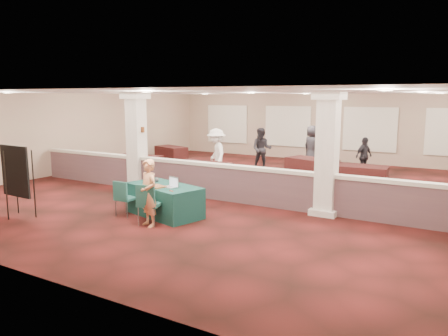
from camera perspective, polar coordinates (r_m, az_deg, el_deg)
The scene contains 33 objects.
ground at distance 14.38m, azimuth 3.41°, elevation -3.06°, with size 16.00×16.00×0.00m, color #4C1413.
wall_back at distance 21.52m, azimuth 13.30°, elevation 5.15°, with size 16.00×0.04×3.20m, color gray.
wall_front at distance 7.96m, azimuth -23.87°, elevation -2.22°, with size 16.00×0.04×3.20m, color gray.
wall_left at distance 19.13m, azimuth -18.43°, elevation 4.42°, with size 0.04×16.00×3.20m, color gray.
ceiling at distance 14.04m, azimuth 3.54°, elevation 9.80°, with size 16.00×16.00×0.02m, color silver.
partition_wall at distance 12.97m, azimuth 0.40°, elevation -1.84°, with size 15.60×0.28×1.10m.
column_left at distance 14.87m, azimuth -11.35°, elevation 3.58°, with size 0.72×0.72×3.20m.
column_right at distance 11.60m, azimuth 13.33°, elevation 1.93°, with size 0.72×0.72×3.20m.
sconce_left at distance 15.03m, azimuth -12.19°, elevation 5.00°, with size 0.12×0.12×0.18m.
sconce_right at distance 14.65m, azimuth -10.58°, elevation 4.95°, with size 0.12×0.12×0.18m.
near_table at distance 11.54m, azimuth -7.82°, elevation -4.19°, with size 2.09×1.04×0.80m, color #103C34.
conf_chair_main at distance 10.65m, azimuth -9.89°, elevation -4.27°, with size 0.61×0.62×1.02m.
conf_chair_side at distance 11.58m, azimuth -12.96°, elevation -3.52°, with size 0.48×0.49×0.94m.
easel_board at distance 12.30m, azimuth -25.59°, elevation -0.48°, with size 1.10×0.56×1.86m.
woman at distance 10.55m, azimuth -9.84°, elevation -3.24°, with size 0.58×0.39×1.62m, color #EB9866.
far_table_front_left at distance 17.74m, azimuth -11.15°, elevation 0.39°, with size 1.86×0.93×0.75m, color black.
far_table_front_center at distance 15.54m, azimuth -2.63°, elevation -0.64°, with size 1.92×0.96×0.78m, color black.
far_table_front_right at distance 15.85m, azimuth 17.47°, elevation -1.01°, with size 1.74×0.87×0.70m, color black.
far_table_back_left at distance 21.33m, azimuth -6.91°, elevation 1.90°, with size 1.69×0.84×0.68m, color black.
far_table_back_center at distance 16.83m, azimuth 11.35°, elevation -0.07°, with size 1.89×0.94×0.77m, color black.
far_table_back_right at distance 16.41m, azimuth 16.41°, elevation -0.72°, with size 1.60×0.80×0.65m, color black.
attendee_a at distance 18.43m, azimuth 4.94°, elevation 2.48°, with size 0.85×0.47×1.78m, color black.
attendee_b at distance 16.16m, azimuth -1.00°, elevation 1.79°, with size 1.23×0.56×1.92m, color white.
attendee_c at distance 17.99m, azimuth 17.80°, elevation 1.46°, with size 0.89×0.42×1.51m, color black.
attendee_d at distance 19.37m, azimuth 11.39°, elevation 2.75°, with size 0.91×0.49×1.84m, color black.
laptop_base at distance 11.16m, azimuth -7.08°, elevation -2.47°, with size 0.36×0.25×0.02m, color silver.
laptop_screen at distance 11.21m, azimuth -6.58°, elevation -1.73°, with size 0.36×0.01×0.24m, color silver.
screen_glow at distance 11.21m, azimuth -6.61°, elevation -1.82°, with size 0.33×0.00×0.21m, color silver.
knitting at distance 11.25m, azimuth -8.82°, elevation -2.39°, with size 0.44×0.33×0.03m, color #CC6920.
yarn_cream at distance 11.86m, azimuth -10.04°, elevation -1.59°, with size 0.12×0.12×0.12m, color beige.
yarn_red at distance 12.09m, azimuth -9.84°, elevation -1.41°, with size 0.11×0.11×0.11m, color #5B121D.
yarn_grey at distance 11.91m, azimuth -8.78°, elevation -1.53°, with size 0.11×0.11×0.11m, color #4C4D52.
scissors at distance 10.71m, azimuth -6.90°, elevation -2.99°, with size 0.13×0.03×0.01m, color #AF2412.
Camera 1 is at (6.40, -12.50, 3.09)m, focal length 35.00 mm.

